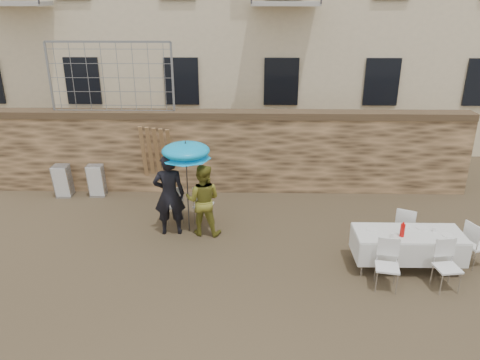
{
  "coord_description": "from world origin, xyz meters",
  "views": [
    {
      "loc": [
        0.6,
        -7.12,
        5.14
      ],
      "look_at": [
        0.4,
        2.2,
        1.4
      ],
      "focal_mm": 35.0,
      "sensor_mm": 36.0,
      "label": 1
    }
  ],
  "objects_px": {
    "table_chair_front_left": "(387,266)",
    "couple_chair_right": "(203,204)",
    "woman_dress": "(203,200)",
    "umbrella": "(186,154)",
    "man_suit": "(169,195)",
    "banquet_table": "(409,235)",
    "soda_bottle": "(402,230)",
    "table_chair_side": "(476,244)",
    "table_chair_back": "(405,227)",
    "couple_chair_left": "(174,204)",
    "chair_stack_right": "(98,179)",
    "chair_stack_left": "(65,178)",
    "table_chair_front_right": "(448,267)"
  },
  "relations": [
    {
      "from": "woman_dress",
      "to": "couple_chair_right",
      "type": "distance_m",
      "value": 0.65
    },
    {
      "from": "woman_dress",
      "to": "chair_stack_left",
      "type": "relative_size",
      "value": 1.81
    },
    {
      "from": "banquet_table",
      "to": "soda_bottle",
      "type": "distance_m",
      "value": 0.3
    },
    {
      "from": "man_suit",
      "to": "couple_chair_left",
      "type": "relative_size",
      "value": 1.99
    },
    {
      "from": "soda_bottle",
      "to": "table_chair_side",
      "type": "bearing_deg",
      "value": 8.88
    },
    {
      "from": "man_suit",
      "to": "table_chair_front_right",
      "type": "relative_size",
      "value": 1.99
    },
    {
      "from": "chair_stack_left",
      "to": "banquet_table",
      "type": "bearing_deg",
      "value": -23.29
    },
    {
      "from": "couple_chair_left",
      "to": "table_chair_side",
      "type": "xyz_separation_m",
      "value": [
        6.33,
        -1.8,
        0.0
      ]
    },
    {
      "from": "soda_bottle",
      "to": "chair_stack_left",
      "type": "height_order",
      "value": "soda_bottle"
    },
    {
      "from": "man_suit",
      "to": "soda_bottle",
      "type": "height_order",
      "value": "man_suit"
    },
    {
      "from": "chair_stack_left",
      "to": "chair_stack_right",
      "type": "height_order",
      "value": "same"
    },
    {
      "from": "woman_dress",
      "to": "couple_chair_left",
      "type": "distance_m",
      "value": 0.99
    },
    {
      "from": "table_chair_back",
      "to": "chair_stack_right",
      "type": "xyz_separation_m",
      "value": [
        -7.46,
        2.71,
        -0.02
      ]
    },
    {
      "from": "soda_bottle",
      "to": "table_chair_back",
      "type": "relative_size",
      "value": 0.27
    },
    {
      "from": "couple_chair_right",
      "to": "table_chair_back",
      "type": "relative_size",
      "value": 1.0
    },
    {
      "from": "woman_dress",
      "to": "table_chair_front_left",
      "type": "bearing_deg",
      "value": 156.9
    },
    {
      "from": "man_suit",
      "to": "table_chair_side",
      "type": "bearing_deg",
      "value": 162.08
    },
    {
      "from": "chair_stack_left",
      "to": "table_chair_side",
      "type": "bearing_deg",
      "value": -19.64
    },
    {
      "from": "man_suit",
      "to": "soda_bottle",
      "type": "xyz_separation_m",
      "value": [
        4.73,
        -1.5,
        -0.05
      ]
    },
    {
      "from": "table_chair_front_left",
      "to": "table_chair_side",
      "type": "xyz_separation_m",
      "value": [
        2.0,
        0.85,
        0.0
      ]
    },
    {
      "from": "umbrella",
      "to": "table_chair_back",
      "type": "distance_m",
      "value": 4.98
    },
    {
      "from": "couple_chair_right",
      "to": "chair_stack_left",
      "type": "distance_m",
      "value": 4.24
    },
    {
      "from": "couple_chair_right",
      "to": "banquet_table",
      "type": "bearing_deg",
      "value": 167.06
    },
    {
      "from": "table_chair_front_left",
      "to": "chair_stack_right",
      "type": "relative_size",
      "value": 1.04
    },
    {
      "from": "umbrella",
      "to": "couple_chair_left",
      "type": "distance_m",
      "value": 1.53
    },
    {
      "from": "soda_bottle",
      "to": "table_chair_side",
      "type": "xyz_separation_m",
      "value": [
        1.6,
        0.25,
        -0.43
      ]
    },
    {
      "from": "couple_chair_right",
      "to": "table_chair_back",
      "type": "height_order",
      "value": "same"
    },
    {
      "from": "table_chair_front_left",
      "to": "couple_chair_right",
      "type": "bearing_deg",
      "value": 154.38
    },
    {
      "from": "banquet_table",
      "to": "table_chair_front_left",
      "type": "xyz_separation_m",
      "value": [
        -0.6,
        -0.75,
        -0.25
      ]
    },
    {
      "from": "table_chair_front_left",
      "to": "chair_stack_left",
      "type": "bearing_deg",
      "value": 161.02
    },
    {
      "from": "man_suit",
      "to": "table_chair_side",
      "type": "xyz_separation_m",
      "value": [
        6.33,
        -1.25,
        -0.48
      ]
    },
    {
      "from": "table_chair_front_left",
      "to": "man_suit",
      "type": "bearing_deg",
      "value": 164.63
    },
    {
      "from": "woman_dress",
      "to": "banquet_table",
      "type": "distance_m",
      "value": 4.4
    },
    {
      "from": "woman_dress",
      "to": "soda_bottle",
      "type": "distance_m",
      "value": 4.26
    },
    {
      "from": "woman_dress",
      "to": "soda_bottle",
      "type": "relative_size",
      "value": 6.4
    },
    {
      "from": "couple_chair_left",
      "to": "couple_chair_right",
      "type": "bearing_deg",
      "value": 161.07
    },
    {
      "from": "couple_chair_right",
      "to": "banquet_table",
      "type": "xyz_separation_m",
      "value": [
        4.23,
        -1.9,
        0.25
      ]
    },
    {
      "from": "couple_chair_right",
      "to": "chair_stack_right",
      "type": "distance_m",
      "value": 3.43
    },
    {
      "from": "man_suit",
      "to": "banquet_table",
      "type": "distance_m",
      "value": 5.12
    },
    {
      "from": "table_chair_side",
      "to": "table_chair_front_left",
      "type": "bearing_deg",
      "value": 93.43
    },
    {
      "from": "umbrella",
      "to": "table_chair_front_left",
      "type": "bearing_deg",
      "value": -29.17
    },
    {
      "from": "woman_dress",
      "to": "table_chair_side",
      "type": "distance_m",
      "value": 5.73
    },
    {
      "from": "woman_dress",
      "to": "chair_stack_left",
      "type": "bearing_deg",
      "value": -21.38
    },
    {
      "from": "couple_chair_left",
      "to": "table_chair_back",
      "type": "height_order",
      "value": "same"
    },
    {
      "from": "man_suit",
      "to": "woman_dress",
      "type": "bearing_deg",
      "value": 173.2
    },
    {
      "from": "woman_dress",
      "to": "couple_chair_left",
      "type": "xyz_separation_m",
      "value": [
        -0.75,
        0.55,
        -0.35
      ]
    },
    {
      "from": "soda_bottle",
      "to": "table_chair_front_right",
      "type": "xyz_separation_m",
      "value": [
        0.7,
        -0.6,
        -0.43
      ]
    },
    {
      "from": "banquet_table",
      "to": "soda_bottle",
      "type": "relative_size",
      "value": 8.08
    },
    {
      "from": "soda_bottle",
      "to": "chair_stack_right",
      "type": "height_order",
      "value": "soda_bottle"
    },
    {
      "from": "couple_chair_left",
      "to": "couple_chair_right",
      "type": "xyz_separation_m",
      "value": [
        0.7,
        0.0,
        0.0
      ]
    }
  ]
}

